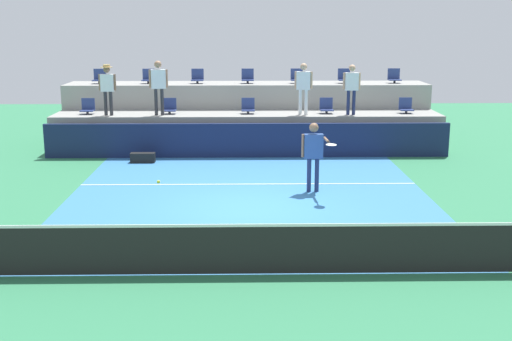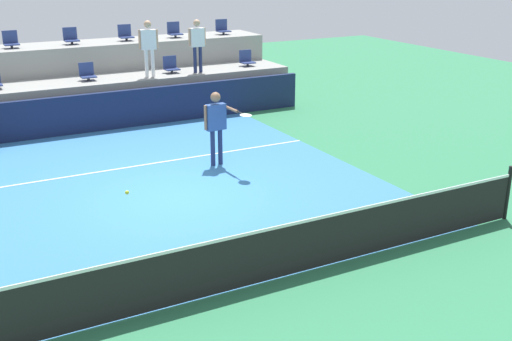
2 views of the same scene
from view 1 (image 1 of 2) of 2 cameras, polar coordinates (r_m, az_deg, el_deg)
name	(u,v)px [view 1 (image 1 of 2)]	position (r m, az deg, el deg)	size (l,w,h in m)	color
ground_plane	(249,209)	(15.17, -0.59, -3.44)	(40.00, 40.00, 0.00)	#2D754C
court_inner_paint	(249,198)	(16.13, -0.62, -2.43)	(9.00, 10.00, 0.01)	teal
court_service_line	(249,184)	(17.48, -0.66, -1.20)	(9.00, 0.06, 0.00)	white
tennis_net	(251,247)	(11.21, -0.41, -6.76)	(10.48, 0.08, 1.07)	black
sponsor_backboard	(248,140)	(20.89, -0.73, 2.66)	(13.00, 0.16, 1.10)	#141E42
seating_tier_lower	(247,131)	(22.15, -0.76, 3.45)	(13.00, 1.80, 1.25)	gray
seating_tier_upper	(247,112)	(23.87, -0.78, 5.17)	(13.00, 1.80, 2.10)	gray
stadium_chair_lower_far_left	(88,107)	(22.58, -14.55, 5.38)	(0.44, 0.40, 0.52)	#2D2D33
stadium_chair_lower_left	(170,107)	(22.11, -7.59, 5.52)	(0.44, 0.40, 0.52)	#2D2D33
stadium_chair_lower_center	(248,107)	(21.96, -0.70, 5.59)	(0.44, 0.40, 0.52)	#2D2D33
stadium_chair_lower_right	(326,107)	(22.14, 6.20, 5.57)	(0.44, 0.40, 0.52)	#2D2D33
stadium_chair_lower_far_right	(406,107)	(22.64, 13.02, 5.48)	(0.44, 0.40, 0.52)	#2D2D33
stadium_chair_upper_far_left	(100,77)	(24.23, -13.57, 7.94)	(0.44, 0.40, 0.52)	#2D2D33
stadium_chair_upper_left	(148,77)	(23.91, -9.42, 8.07)	(0.44, 0.40, 0.52)	#2D2D33
stadium_chair_upper_mid_left	(197,77)	(23.72, -5.16, 8.15)	(0.44, 0.40, 0.52)	#2D2D33
stadium_chair_upper_center	(248,77)	(23.67, -0.74, 8.19)	(0.44, 0.40, 0.52)	#2D2D33
stadium_chair_upper_mid_right	(297,77)	(23.74, 3.60, 8.18)	(0.44, 0.40, 0.52)	#2D2D33
stadium_chair_upper_right	(344,77)	(23.94, 7.75, 8.13)	(0.44, 0.40, 0.52)	#2D2D33
stadium_chair_upper_far_right	(394,77)	(24.29, 12.03, 8.03)	(0.44, 0.40, 0.52)	#2D2D33
tennis_player	(314,150)	(16.51, 5.11, 1.82)	(0.77, 1.21, 1.79)	navy
spectator_with_hat	(107,85)	(21.95, -12.91, 7.36)	(0.57, 0.40, 1.67)	#2D2D33
spectator_in_grey	(158,82)	(21.67, -8.56, 7.68)	(0.62, 0.27, 1.79)	#2D2D33
spectator_in_white	(303,84)	(21.58, 4.19, 7.59)	(0.60, 0.27, 1.70)	white
spectator_leaning_on_rail	(352,85)	(21.79, 8.39, 7.45)	(0.58, 0.22, 1.65)	navy
tennis_ball	(158,182)	(12.57, -8.56, -0.99)	(0.07, 0.07, 0.07)	#CCE033
equipment_bag	(143,158)	(20.48, -9.90, 1.12)	(0.76, 0.28, 0.30)	black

